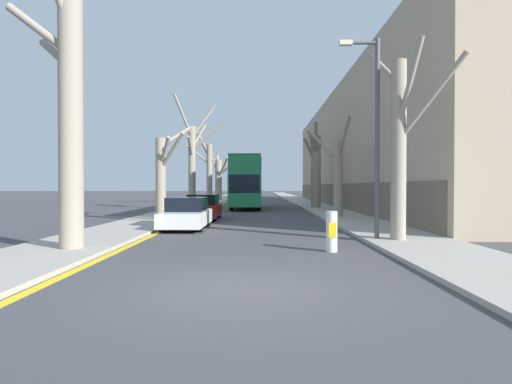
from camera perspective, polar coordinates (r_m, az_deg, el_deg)
name	(u,v)px	position (r m, az deg, el deg)	size (l,w,h in m)	color
ground_plane	(238,289)	(7.73, -2.54, -13.63)	(300.00, 300.00, 0.00)	#424247
sidewalk_left	(219,199)	(57.81, -5.31, -1.01)	(3.11, 120.00, 0.12)	#A39E93
sidewalk_right	(296,199)	(57.73, 5.72, -1.01)	(3.11, 120.00, 0.12)	#A39E93
building_facade_right	(382,151)	(40.23, 17.57, 5.65)	(10.08, 49.06, 10.67)	tan
kerb_line_stripe	(231,199)	(57.66, -3.59, -1.06)	(0.24, 120.00, 0.01)	yellow
street_tree_left_0	(68,114)	(13.04, -25.23, 10.08)	(2.15, 2.66, 9.40)	gray
street_tree_left_1	(162,175)	(22.18, -13.23, 2.41)	(1.80, 2.80, 5.39)	gray
street_tree_left_2	(193,160)	(32.96, -8.98, 4.56)	(4.01, 2.97, 9.18)	gray
street_tree_left_3	(209,170)	(43.52, -6.79, 3.12)	(3.80, 0.90, 8.25)	gray
street_tree_left_4	(219,177)	(52.93, -5.29, 2.16)	(3.73, 5.05, 6.11)	gray
street_tree_right_0	(399,140)	(14.46, 19.81, 6.95)	(2.07, 4.51, 7.56)	gray
street_tree_right_1	(338,173)	(24.52, 11.60, 2.64)	(2.37, 4.16, 5.84)	gray
street_tree_right_2	(315,168)	(34.59, 8.49, 3.36)	(1.63, 2.31, 7.29)	gray
double_decker_bus	(247,180)	(34.64, -1.34, 1.75)	(2.54, 10.15, 4.38)	#1E7F47
parked_car_0	(187,214)	(18.35, -9.87, -3.11)	(1.82, 4.16, 1.42)	silver
parked_car_1	(203,208)	(23.41, -7.58, -2.21)	(1.84, 4.13, 1.45)	maroon
lamp_post	(374,127)	(14.54, 16.51, 8.84)	(1.40, 0.20, 7.02)	#4C4F54
traffic_bollard	(332,232)	(11.97, 10.75, -5.57)	(0.33, 0.34, 1.19)	white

